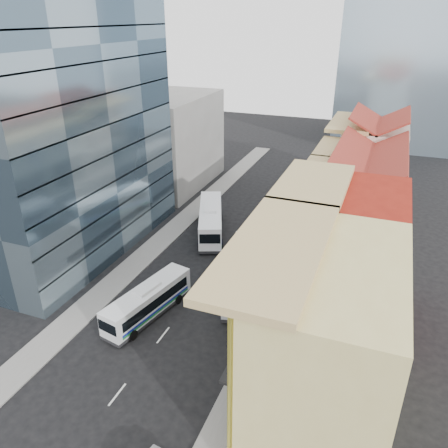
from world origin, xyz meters
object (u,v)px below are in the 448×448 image
at_px(bus_right, 243,272).
at_px(bus_left_far, 211,220).
at_px(shophouse_tan, 328,342).
at_px(office_tower, 61,120).
at_px(bus_left_near, 148,301).

bearing_deg(bus_right, bus_left_far, 113.69).
distance_m(bus_left_far, bus_right, 12.94).
bearing_deg(shophouse_tan, office_tower, 155.70).
distance_m(office_tower, bus_left_far, 20.54).
relative_size(shophouse_tan, bus_left_far, 1.20).
relative_size(shophouse_tan, bus_left_near, 1.42).
bearing_deg(bus_left_near, shophouse_tan, -4.96).
height_order(office_tower, bus_left_far, office_tower).
bearing_deg(bus_right, office_tower, 161.69).
bearing_deg(bus_right, bus_left_near, -146.24).
xyz_separation_m(bus_left_far, bus_right, (7.79, -10.33, 0.05)).
distance_m(bus_left_near, bus_left_far, 17.52).
relative_size(bus_left_near, bus_right, 0.82).
distance_m(shophouse_tan, office_tower, 35.19).
bearing_deg(bus_left_far, bus_right, -74.95).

